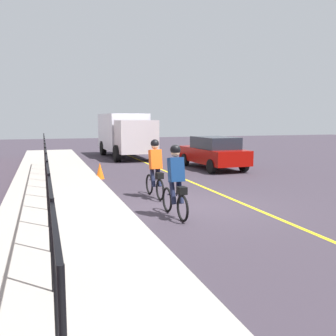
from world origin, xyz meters
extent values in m
plane|color=#372F3A|center=(0.00, 0.00, 0.00)|extent=(80.00, 80.00, 0.00)
cube|color=yellow|center=(0.00, -1.60, 0.00)|extent=(36.00, 0.12, 0.01)
cube|color=#A09B92|center=(0.00, 3.40, 0.07)|extent=(40.00, 3.20, 0.15)
cylinder|color=black|center=(-6.33, 3.80, 0.95)|extent=(0.04, 0.04, 1.60)
cylinder|color=black|center=(-4.70, 3.80, 0.95)|extent=(0.04, 0.04, 1.60)
cylinder|color=black|center=(-3.07, 3.80, 0.95)|extent=(0.04, 0.04, 1.60)
cylinder|color=black|center=(-1.44, 3.80, 0.95)|extent=(0.04, 0.04, 1.60)
cylinder|color=black|center=(0.19, 3.80, 0.95)|extent=(0.04, 0.04, 1.60)
cylinder|color=black|center=(1.81, 3.80, 0.95)|extent=(0.04, 0.04, 1.60)
cylinder|color=black|center=(3.44, 3.80, 0.95)|extent=(0.04, 0.04, 1.60)
cylinder|color=black|center=(5.07, 3.80, 0.95)|extent=(0.04, 0.04, 1.60)
cylinder|color=black|center=(6.70, 3.80, 0.95)|extent=(0.04, 0.04, 1.60)
cylinder|color=black|center=(8.33, 3.80, 0.95)|extent=(0.04, 0.04, 1.60)
cylinder|color=black|center=(9.96, 3.80, 0.95)|extent=(0.04, 0.04, 1.60)
cube|color=black|center=(1.00, 3.80, 1.70)|extent=(17.92, 0.04, 0.04)
torus|color=black|center=(-0.40, 0.79, 0.33)|extent=(0.66, 0.09, 0.66)
torus|color=black|center=(-1.45, 0.75, 0.33)|extent=(0.66, 0.09, 0.66)
cube|color=black|center=(-0.92, 0.77, 0.58)|extent=(0.93, 0.08, 0.24)
cylinder|color=black|center=(-1.07, 0.76, 0.73)|extent=(0.03, 0.03, 0.35)
cube|color=navy|center=(-1.02, 0.77, 1.21)|extent=(0.36, 0.37, 0.63)
sphere|color=tan|center=(-0.97, 0.77, 1.62)|extent=(0.22, 0.22, 0.22)
sphere|color=black|center=(-0.97, 0.77, 1.70)|extent=(0.26, 0.26, 0.26)
cylinder|color=#191E38|center=(-1.05, 0.87, 0.68)|extent=(0.34, 0.13, 0.65)
cylinder|color=#191E38|center=(-1.04, 0.67, 0.68)|extent=(0.34, 0.13, 0.65)
cube|color=black|center=(-1.40, 0.75, 0.75)|extent=(0.25, 0.21, 0.18)
torus|color=black|center=(2.08, 0.60, 0.33)|extent=(0.66, 0.09, 0.66)
torus|color=black|center=(1.03, 0.55, 0.33)|extent=(0.66, 0.09, 0.66)
cube|color=black|center=(1.55, 0.57, 0.58)|extent=(0.93, 0.08, 0.24)
cylinder|color=black|center=(1.40, 0.57, 0.73)|extent=(0.03, 0.03, 0.35)
cube|color=#DD5011|center=(1.45, 0.57, 1.21)|extent=(0.36, 0.37, 0.63)
sphere|color=tan|center=(1.50, 0.57, 1.62)|extent=(0.22, 0.22, 0.22)
sphere|color=black|center=(1.50, 0.57, 1.70)|extent=(0.26, 0.26, 0.26)
cylinder|color=#191E38|center=(1.43, 0.67, 0.68)|extent=(0.34, 0.13, 0.65)
cylinder|color=#191E38|center=(1.44, 0.47, 0.68)|extent=(0.34, 0.13, 0.65)
cube|color=black|center=(1.08, 0.55, 0.75)|extent=(0.25, 0.21, 0.18)
cube|color=#940A05|center=(7.37, -4.13, 0.67)|extent=(4.48, 2.01, 0.70)
cube|color=#1E232D|center=(7.17, -4.14, 1.30)|extent=(2.54, 1.70, 0.56)
cylinder|color=black|center=(8.82, -3.21, 0.32)|extent=(0.65, 0.25, 0.64)
cylinder|color=black|center=(8.90, -4.91, 0.32)|extent=(0.65, 0.25, 0.64)
cylinder|color=black|center=(5.83, -3.35, 0.32)|extent=(0.65, 0.25, 0.64)
cylinder|color=black|center=(5.91, -5.05, 0.32)|extent=(0.65, 0.25, 0.64)
cube|color=silver|center=(15.18, -1.18, 1.63)|extent=(4.84, 2.56, 2.30)
cube|color=beige|center=(11.76, -1.29, 1.43)|extent=(1.89, 2.27, 1.90)
cylinder|color=black|center=(11.94, -2.41, 0.48)|extent=(0.97, 0.33, 0.96)
cylinder|color=black|center=(11.86, -0.17, 0.48)|extent=(0.97, 0.33, 0.96)
cylinder|color=black|center=(16.27, -2.26, 0.48)|extent=(0.97, 0.33, 0.96)
cylinder|color=black|center=(16.20, -0.03, 0.48)|extent=(0.97, 0.33, 0.96)
cone|color=orange|center=(5.82, 1.67, 0.33)|extent=(0.36, 0.36, 0.67)
camera|label=1|loc=(-9.78, 3.86, 2.44)|focal=40.74mm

